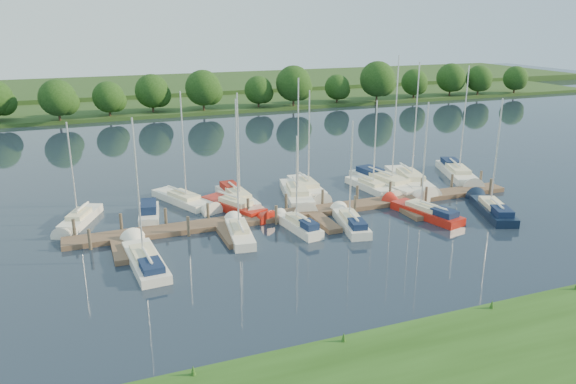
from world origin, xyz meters
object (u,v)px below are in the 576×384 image
object	(u,v)px
dock	(314,214)
sailboat_n_5	(297,196)
motorboat	(149,214)
sailboat_n_0	(79,220)
sailboat_s_2	(299,226)

from	to	relation	value
dock	sailboat_n_5	distance (m)	4.88
motorboat	sailboat_n_5	distance (m)	13.57
dock	motorboat	distance (m)	13.87
motorboat	sailboat_n_5	world-z (taller)	sailboat_n_5
sailboat_n_0	motorboat	xyz separation A→B (m)	(5.50, -0.81, 0.07)
dock	motorboat	bearing A→B (deg)	160.62
motorboat	sailboat_s_2	world-z (taller)	sailboat_s_2
sailboat_n_0	dock	bearing A→B (deg)	-172.52
motorboat	sailboat_n_5	size ratio (longest dim) A/B	0.49
dock	sailboat_s_2	xyz separation A→B (m)	(-2.39, -2.53, 0.13)
sailboat_n_0	motorboat	size ratio (longest dim) A/B	1.56
dock	sailboat_s_2	size ratio (longest dim) A/B	5.02
dock	sailboat_n_0	bearing A→B (deg)	163.77
dock	sailboat_n_5	world-z (taller)	sailboat_n_5
sailboat_n_0	motorboat	distance (m)	5.56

